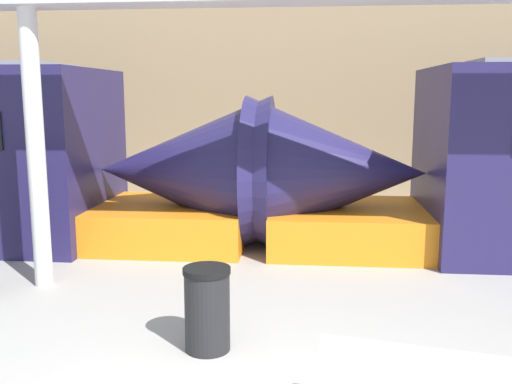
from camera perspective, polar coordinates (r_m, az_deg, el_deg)
station_wall at (r=14.79m, az=3.34°, el=9.14°), size 56.00×0.20×5.00m
bench_near at (r=4.79m, az=16.56°, el=-17.43°), size 1.64×0.74×0.80m
trash_bin at (r=6.07m, az=-4.90°, el=-11.55°), size 0.50×0.50×0.89m
support_column_near at (r=8.30m, az=-21.15°, el=3.78°), size 0.25×0.25×3.77m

